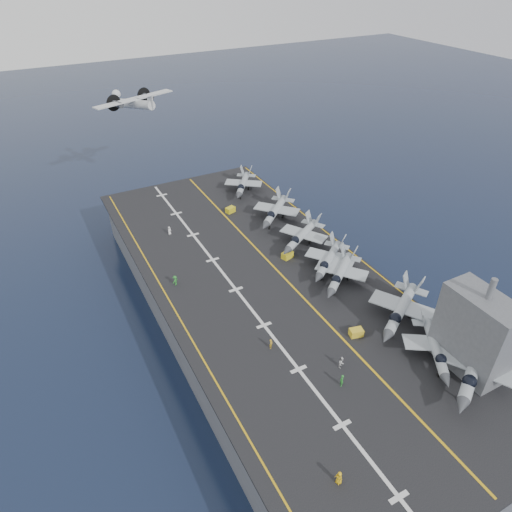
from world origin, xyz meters
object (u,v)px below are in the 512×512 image
fighter_jet_0 (474,366)px  island_superstructure (478,325)px  tow_cart_a (356,332)px  transport_plane (135,104)px

fighter_jet_0 → island_superstructure: bearing=55.6°
island_superstructure → fighter_jet_0: island_superstructure is taller
tow_cart_a → transport_plane: (-10.14, 76.06, 15.88)m
tow_cart_a → transport_plane: bearing=97.6°
island_superstructure → fighter_jet_0: 5.62m
island_superstructure → transport_plane: 90.39m
transport_plane → fighter_jet_0: bearing=-78.5°
tow_cart_a → island_superstructure: bearing=-49.9°
island_superstructure → tow_cart_a: (-9.80, 11.64, -6.91)m
tow_cart_a → fighter_jet_0: bearing=-59.5°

